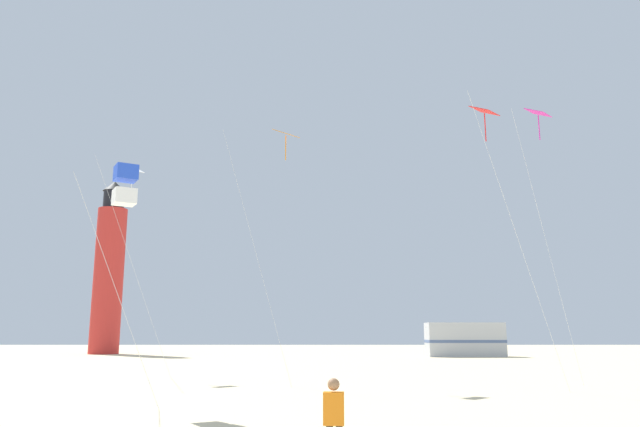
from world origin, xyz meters
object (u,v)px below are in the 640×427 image
kite_diamond_orange (281,143)px  kite_diamond_scarlet (484,121)px  kite_box_blue (122,185)px  lighthouse_distant (106,271)px  kite_diamond_white (130,177)px  rv_van_silver (462,340)px  kite_flyer_standing (331,412)px  kite_diamond_magenta (536,124)px

kite_diamond_orange → kite_diamond_scarlet: 8.51m
kite_box_blue → kite_diamond_scarlet: size_ratio=0.64×
kite_box_blue → lighthouse_distant: (-14.92, 41.70, 1.79)m
kite_diamond_orange → kite_diamond_white: size_ratio=1.06×
kite_box_blue → rv_van_silver: size_ratio=1.02×
kite_diamond_scarlet → rv_van_silver: 32.02m
kite_flyer_standing → kite_diamond_magenta: (8.97, 13.73, 9.94)m
kite_diamond_scarlet → kite_diamond_magenta: size_ratio=0.92×
kite_diamond_white → kite_diamond_magenta: 18.86m
kite_box_blue → kite_diamond_scarlet: bearing=21.8°
rv_van_silver → kite_flyer_standing: bearing=-107.3°
kite_diamond_white → kite_diamond_magenta: (18.33, -4.30, 1.18)m
kite_flyer_standing → kite_diamond_white: (-9.36, 18.03, 8.75)m
kite_box_blue → rv_van_silver: kite_box_blue is taller
kite_flyer_standing → kite_diamond_magenta: size_ratio=0.10×
lighthouse_distant → kite_flyer_standing: bearing=-66.7°
kite_box_blue → kite_diamond_magenta: bearing=26.5°
kite_diamond_orange → kite_box_blue: (-4.01, -8.07, -3.88)m
kite_box_blue → rv_van_silver: 39.60m
kite_diamond_scarlet → rv_van_silver: bearing=78.9°
kite_flyer_standing → lighthouse_distant: size_ratio=0.07×
kite_diamond_magenta → lighthouse_distant: size_ratio=0.67×
kite_diamond_magenta → rv_van_silver: bearing=83.8°
kite_diamond_orange → rv_van_silver: kite_diamond_orange is taller
kite_diamond_white → lighthouse_distant: size_ratio=0.60×
kite_diamond_scarlet → lighthouse_distant: 45.67m
kite_diamond_magenta → kite_diamond_scarlet: bearing=-138.2°
kite_diamond_orange → lighthouse_distant: 38.64m
kite_diamond_orange → kite_box_blue: size_ratio=1.60×
kite_box_blue → kite_diamond_magenta: size_ratio=0.59×
kite_flyer_standing → kite_diamond_scarlet: kite_diamond_scarlet is taller
kite_diamond_orange → kite_box_blue: bearing=-116.4°
kite_diamond_orange → kite_diamond_magenta: size_ratio=0.94×
kite_diamond_orange → kite_diamond_white: (-7.56, 3.58, -0.56)m
kite_flyer_standing → rv_van_silver: (11.96, 41.46, 0.78)m
kite_diamond_scarlet → kite_diamond_white: bearing=155.8°
kite_diamond_scarlet → rv_van_silver: size_ratio=1.60×
kite_diamond_white → kite_diamond_magenta: kite_diamond_magenta is taller
kite_flyer_standing → kite_diamond_orange: bearing=-79.3°
kite_diamond_orange → rv_van_silver: (13.76, 27.01, -8.54)m
kite_diamond_white → kite_box_blue: bearing=-73.1°
kite_flyer_standing → kite_box_blue: (-5.81, 6.37, 5.44)m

